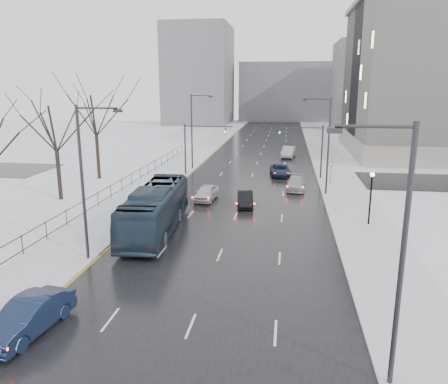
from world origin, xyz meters
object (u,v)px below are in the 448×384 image
at_px(streetlight_r_mid, 326,141).
at_px(lamppost_r_mid, 371,191).
at_px(sedan_right_near, 245,199).
at_px(streetlight_l_far, 193,128).
at_px(sedan_center_near, 206,193).
at_px(sedan_right_distant, 288,152).
at_px(streetlight_l_near, 85,176).
at_px(no_uturn_sign, 331,167).
at_px(tree_park_d, 61,200).
at_px(sedan_left_near, 28,317).
at_px(mast_signal_left, 193,143).
at_px(sedan_right_cross, 280,170).
at_px(tree_park_e, 100,179).
at_px(streetlight_r_near, 397,247).
at_px(sedan_right_far, 296,183).
at_px(mast_signal_right, 313,145).
at_px(bus, 156,209).

height_order(streetlight_r_mid, lamppost_r_mid, streetlight_r_mid).
bearing_deg(sedan_right_near, streetlight_r_mid, 29.27).
bearing_deg(lamppost_r_mid, streetlight_l_far, 131.06).
bearing_deg(lamppost_r_mid, streetlight_r_mid, 105.82).
height_order(sedan_center_near, sedan_right_distant, sedan_right_distant).
xyz_separation_m(streetlight_r_mid, sedan_right_distant, (-3.67, 24.03, -4.73)).
distance_m(streetlight_l_near, sedan_right_distant, 46.06).
distance_m(streetlight_l_far, no_uturn_sign, 19.41).
height_order(tree_park_d, sedan_left_near, tree_park_d).
xyz_separation_m(streetlight_l_near, streetlight_l_far, (0.00, 32.00, 0.00)).
height_order(mast_signal_left, sedan_left_near, mast_signal_left).
bearing_deg(sedan_right_cross, streetlight_l_far, 160.56).
height_order(tree_park_e, sedan_right_near, tree_park_e).
height_order(sedan_right_near, sedan_right_distant, sedan_right_distant).
relative_size(lamppost_r_mid, mast_signal_left, 0.66).
bearing_deg(tree_park_e, streetlight_r_near, -52.21).
bearing_deg(mast_signal_left, streetlight_l_far, 101.87).
xyz_separation_m(no_uturn_sign, sedan_right_far, (-3.87, -2.10, -1.56)).
xyz_separation_m(tree_park_e, sedan_center_near, (14.70, -7.95, 0.79)).
distance_m(streetlight_r_mid, mast_signal_right, 8.18).
bearing_deg(lamppost_r_mid, sedan_left_near, -134.35).
xyz_separation_m(streetlight_r_mid, mast_signal_right, (-0.84, 8.00, -1.51)).
relative_size(streetlight_r_near, sedan_right_near, 2.40).
height_order(tree_park_d, streetlight_l_far, streetlight_l_far).
xyz_separation_m(tree_park_e, bus, (12.53, -17.79, 1.81)).
bearing_deg(sedan_left_near, sedan_right_distant, 85.19).
bearing_deg(lamppost_r_mid, mast_signal_left, 135.52).
bearing_deg(no_uturn_sign, lamppost_r_mid, -82.67).
bearing_deg(sedan_right_near, streetlight_l_far, 109.62).
bearing_deg(bus, streetlight_l_far, 91.80).
height_order(lamppost_r_mid, sedan_left_near, lamppost_r_mid).
distance_m(no_uturn_sign, sedan_left_near, 36.54).
relative_size(sedan_right_cross, sedan_right_distant, 0.98).
xyz_separation_m(sedan_left_near, sedan_right_distant, (11.70, 52.64, 0.03)).
relative_size(streetlight_r_mid, lamppost_r_mid, 2.34).
bearing_deg(sedan_center_near, sedan_right_far, 38.77).
xyz_separation_m(no_uturn_sign, sedan_right_distant, (-4.70, 20.03, -1.41)).
bearing_deg(sedan_right_far, streetlight_l_near, -118.61).
relative_size(streetlight_l_near, sedan_right_far, 2.07).
xyz_separation_m(sedan_right_cross, sedan_right_far, (1.83, -7.25, -0.01)).
bearing_deg(sedan_left_near, streetlight_l_far, 99.08).
relative_size(streetlight_l_far, sedan_right_cross, 1.97).
bearing_deg(sedan_right_near, bus, -133.47).
height_order(tree_park_e, sedan_center_near, tree_park_e).
xyz_separation_m(streetlight_l_near, sedan_right_distant, (12.67, 44.03, -4.73)).
height_order(tree_park_e, no_uturn_sign, tree_park_e).
bearing_deg(sedan_right_cross, tree_park_d, -150.30).
relative_size(streetlight_r_mid, sedan_right_far, 2.07).
relative_size(streetlight_r_near, mast_signal_left, 1.54).
bearing_deg(streetlight_l_far, sedan_left_near, -88.64).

